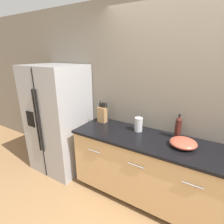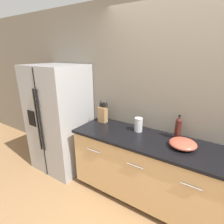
% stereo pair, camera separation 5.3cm
% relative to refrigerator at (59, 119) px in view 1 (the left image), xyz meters
% --- Properties ---
extents(wall_back, '(10.00, 0.05, 2.60)m').
position_rel_refrigerator_xyz_m(wall_back, '(1.99, 0.40, 0.43)').
color(wall_back, gray).
rests_on(wall_back, ground_plane).
extents(counter_unit, '(2.51, 0.64, 0.91)m').
position_rel_refrigerator_xyz_m(counter_unit, '(1.80, 0.06, -0.41)').
color(counter_unit, black).
rests_on(counter_unit, ground_plane).
extents(refrigerator, '(0.86, 0.77, 1.75)m').
position_rel_refrigerator_xyz_m(refrigerator, '(0.00, 0.00, 0.00)').
color(refrigerator, '#9E9EA0').
rests_on(refrigerator, ground_plane).
extents(knife_block, '(0.14, 0.09, 0.33)m').
position_rel_refrigerator_xyz_m(knife_block, '(0.73, 0.21, 0.16)').
color(knife_block, '#A87A4C').
rests_on(knife_block, counter_unit).
extents(wine_bottle, '(0.08, 0.08, 0.31)m').
position_rel_refrigerator_xyz_m(wine_bottle, '(1.82, 0.25, 0.18)').
color(wine_bottle, '#3D1914').
rests_on(wine_bottle, counter_unit).
extents(steel_canister, '(0.11, 0.11, 0.20)m').
position_rel_refrigerator_xyz_m(steel_canister, '(1.33, 0.19, 0.13)').
color(steel_canister, '#B7B7BA').
rests_on(steel_canister, counter_unit).
extents(mixing_bowl, '(0.30, 0.30, 0.09)m').
position_rel_refrigerator_xyz_m(mixing_bowl, '(1.92, 0.07, 0.08)').
color(mixing_bowl, '#B24C38').
rests_on(mixing_bowl, counter_unit).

